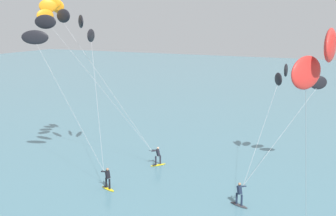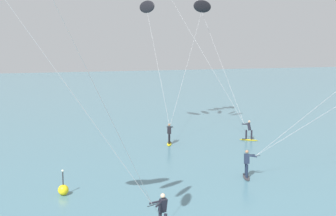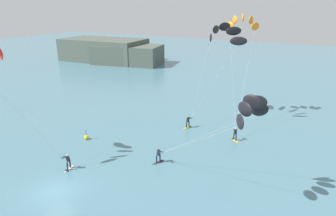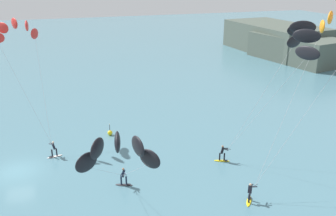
% 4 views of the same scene
% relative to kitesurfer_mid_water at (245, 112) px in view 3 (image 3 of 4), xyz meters
% --- Properties ---
extents(ground_plane, '(240.00, 240.00, 0.00)m').
position_rel_kitesurfer_mid_water_xyz_m(ground_plane, '(-14.31, -7.07, -7.82)').
color(ground_plane, slate).
extents(kitesurfer_mid_water, '(10.93, 5.02, 9.31)m').
position_rel_kitesurfer_mid_water_xyz_m(kitesurfer_mid_water, '(0.00, 0.00, 0.00)').
color(kitesurfer_mid_water, '#333338').
rests_on(kitesurfer_mid_water, ground).
extents(kitesurfer_far_out, '(6.28, 8.31, 13.45)m').
position_rel_kitesurfer_mid_water_xyz_m(kitesurfer_far_out, '(-7.87, 16.94, 3.86)').
color(kitesurfer_far_out, yellow).
rests_on(kitesurfer_far_out, ground).
extents(kitesurfer_downwind, '(5.60, 10.46, 14.54)m').
position_rel_kitesurfer_mid_water_xyz_m(kitesurfer_downwind, '(-5.98, 19.06, 4.98)').
color(kitesurfer_downwind, yellow).
rests_on(kitesurfer_downwind, ground).
extents(marker_buoy, '(0.56, 0.56, 1.38)m').
position_rel_kitesurfer_mid_water_xyz_m(marker_buoy, '(-19.59, 2.37, -7.52)').
color(marker_buoy, yellow).
rests_on(marker_buoy, ground).
extents(distant_headland, '(31.45, 17.64, 6.24)m').
position_rel_kitesurfer_mid_water_xyz_m(distant_headland, '(-51.36, 46.66, -5.10)').
color(distant_headland, slate).
rests_on(distant_headland, ground).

